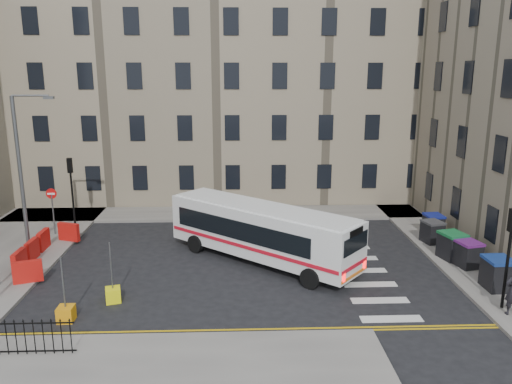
{
  "coord_description": "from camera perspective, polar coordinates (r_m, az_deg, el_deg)",
  "views": [
    {
      "loc": [
        -1.9,
        -23.37,
        9.38
      ],
      "look_at": [
        -0.93,
        2.63,
        3.0
      ],
      "focal_mm": 35.0,
      "sensor_mm": 36.0,
      "label": 1
    }
  ],
  "objects": [
    {
      "name": "bollard_chevron",
      "position": [
        20.95,
        -20.88,
        -12.88
      ],
      "size": [
        0.6,
        0.6,
        0.6
      ],
      "primitive_type": "cube",
      "rotation": [
        0.0,
        0.0,
        0.0
      ],
      "color": "orange",
      "rests_on": "ground"
    },
    {
      "name": "roadworks_barriers",
      "position": [
        27.29,
        -23.51,
        -6.07
      ],
      "size": [
        1.66,
        6.26,
        1.0
      ],
      "color": "red",
      "rests_on": "pavement_west"
    },
    {
      "name": "pavement_north",
      "position": [
        33.54,
        -9.08,
        -2.5
      ],
      "size": [
        36.0,
        3.2,
        0.15
      ],
      "primitive_type": "cube",
      "color": "slate",
      "rests_on": "ground"
    },
    {
      "name": "pavement_west",
      "position": [
        28.75,
        -27.08,
        -6.68
      ],
      "size": [
        6.0,
        22.0,
        0.15
      ],
      "primitive_type": "cube",
      "color": "slate",
      "rests_on": "ground"
    },
    {
      "name": "bollard_yellow",
      "position": [
        21.95,
        -16.01,
        -11.23
      ],
      "size": [
        0.74,
        0.74,
        0.6
      ],
      "primitive_type": "cube",
      "rotation": [
        0.0,
        0.0,
        0.26
      ],
      "color": "#F6F10D",
      "rests_on": "ground"
    },
    {
      "name": "terrace_north",
      "position": [
        39.21,
        -9.84,
        12.47
      ],
      "size": [
        38.3,
        10.8,
        17.2
      ],
      "color": "gray",
      "rests_on": "ground"
    },
    {
      "name": "wheelie_bin_a",
      "position": [
        24.14,
        25.89,
        -8.37
      ],
      "size": [
        1.11,
        1.28,
        1.39
      ],
      "rotation": [
        0.0,
        0.0,
        0.02
      ],
      "color": "black",
      "rests_on": "pavement_east"
    },
    {
      "name": "no_entry_north",
      "position": [
        30.7,
        -22.27,
        -1.04
      ],
      "size": [
        0.6,
        0.08,
        3.0
      ],
      "color": "#595B5E",
      "rests_on": "pavement_west"
    },
    {
      "name": "traffic_light_nw",
      "position": [
        32.19,
        -20.38,
        1.24
      ],
      "size": [
        0.28,
        0.22,
        4.1
      ],
      "color": "black",
      "rests_on": "pavement_west"
    },
    {
      "name": "pavement_east",
      "position": [
        30.89,
        18.7,
        -4.51
      ],
      "size": [
        2.4,
        26.0,
        0.15
      ],
      "primitive_type": "cube",
      "color": "slate",
      "rests_on": "ground"
    },
    {
      "name": "wheelie_bin_e",
      "position": [
        30.33,
        19.59,
        -3.55
      ],
      "size": [
        1.02,
        1.16,
        1.22
      ],
      "rotation": [
        0.0,
        0.0,
        0.06
      ],
      "color": "black",
      "rests_on": "pavement_east"
    },
    {
      "name": "traffic_light_east",
      "position": [
        21.72,
        27.02,
        -5.22
      ],
      "size": [
        0.28,
        0.22,
        4.1
      ],
      "color": "black",
      "rests_on": "pavement_east"
    },
    {
      "name": "ground",
      "position": [
        25.25,
        2.35,
        -8.04
      ],
      "size": [
        120.0,
        120.0,
        0.0
      ],
      "primitive_type": "plane",
      "color": "black",
      "rests_on": "ground"
    },
    {
      "name": "streetlamp",
      "position": [
        28.14,
        -25.34,
        2.12
      ],
      "size": [
        0.5,
        0.22,
        8.14
      ],
      "color": "#595B5E",
      "rests_on": "pavement_west"
    },
    {
      "name": "bus",
      "position": [
        24.82,
        0.59,
        -4.41
      ],
      "size": [
        9.36,
        8.57,
        2.82
      ],
      "rotation": [
        0.0,
        0.0,
        0.85
      ],
      "color": "silver",
      "rests_on": "ground"
    },
    {
      "name": "wheelie_bin_d",
      "position": [
        29.06,
        19.49,
        -4.3
      ],
      "size": [
        1.18,
        1.28,
        1.21
      ],
      "rotation": [
        0.0,
        0.0,
        0.24
      ],
      "color": "black",
      "rests_on": "pavement_east"
    },
    {
      "name": "wheelie_bin_c",
      "position": [
        26.95,
        21.49,
        -5.71
      ],
      "size": [
        1.34,
        1.45,
        1.35
      ],
      "rotation": [
        0.0,
        0.0,
        0.25
      ],
      "color": "black",
      "rests_on": "pavement_east"
    },
    {
      "name": "wheelie_bin_b",
      "position": [
        26.2,
        23.06,
        -6.52
      ],
      "size": [
        1.22,
        1.33,
        1.26
      ],
      "rotation": [
        0.0,
        0.0,
        0.22
      ],
      "color": "black",
      "rests_on": "pavement_east"
    }
  ]
}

